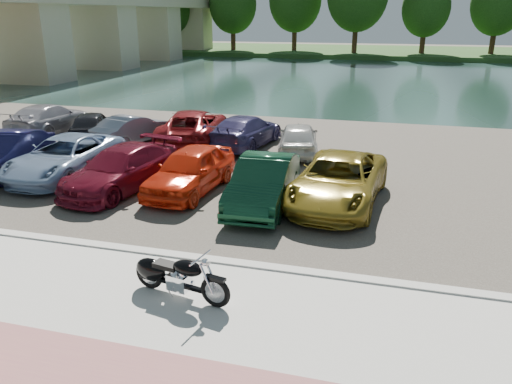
% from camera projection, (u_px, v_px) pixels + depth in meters
% --- Properties ---
extents(ground, '(200.00, 200.00, 0.00)m').
position_uv_depth(ground, '(231.00, 316.00, 9.97)').
color(ground, '#595447').
rests_on(ground, ground).
extents(promenade, '(60.00, 6.00, 0.10)m').
position_uv_depth(promenade, '(214.00, 344.00, 9.04)').
color(promenade, beige).
rests_on(promenade, ground).
extents(kerb, '(60.00, 0.30, 0.14)m').
position_uv_depth(kerb, '(257.00, 267.00, 11.76)').
color(kerb, beige).
rests_on(kerb, ground).
extents(parking_lot, '(60.00, 18.00, 0.04)m').
position_uv_depth(parking_lot, '(316.00, 164.00, 19.95)').
color(parking_lot, '#3F3B33').
rests_on(parking_lot, ground).
extents(river, '(120.00, 40.00, 0.00)m').
position_uv_depth(river, '(364.00, 79.00, 46.30)').
color(river, '#1A302B').
rests_on(river, ground).
extents(far_bank, '(120.00, 24.00, 0.60)m').
position_uv_depth(far_bank, '(378.00, 52.00, 75.27)').
color(far_bank, '#254318').
rests_on(far_bank, ground).
extents(bridge, '(7.00, 56.00, 8.55)m').
position_uv_depth(bridge, '(97.00, 16.00, 52.31)').
color(bridge, tan).
rests_on(bridge, ground).
extents(far_trees, '(70.25, 10.68, 12.52)m').
position_uv_depth(far_trees, '(414.00, 0.00, 66.13)').
color(far_trees, '#3B2315').
rests_on(far_trees, far_bank).
extents(motorcycle, '(2.31, 0.86, 1.05)m').
position_uv_depth(motorcycle, '(172.00, 275.00, 10.40)').
color(motorcycle, black).
rests_on(motorcycle, promenade).
extents(car_1, '(2.32, 4.88, 1.55)m').
position_uv_depth(car_1, '(4.00, 154.00, 18.38)').
color(car_1, '#131238').
rests_on(car_1, parking_lot).
extents(car_2, '(2.42, 5.25, 1.46)m').
position_uv_depth(car_2, '(65.00, 157.00, 18.19)').
color(car_2, '#7E97B7').
rests_on(car_2, parking_lot).
extents(car_3, '(2.87, 5.22, 1.43)m').
position_uv_depth(car_3, '(121.00, 169.00, 16.84)').
color(car_3, maroon).
rests_on(car_3, parking_lot).
extents(car_4, '(2.13, 4.55, 1.51)m').
position_uv_depth(car_4, '(190.00, 170.00, 16.63)').
color(car_4, red).
rests_on(car_4, parking_lot).
extents(car_5, '(1.78, 4.64, 1.51)m').
position_uv_depth(car_5, '(264.00, 183.00, 15.37)').
color(car_5, '#0F3822').
rests_on(car_5, parking_lot).
extents(car_6, '(2.99, 5.64, 1.51)m').
position_uv_depth(car_6, '(338.00, 180.00, 15.58)').
color(car_6, olive).
rests_on(car_6, parking_lot).
extents(car_7, '(2.21, 5.17, 1.49)m').
position_uv_depth(car_7, '(49.00, 119.00, 24.77)').
color(car_7, gray).
rests_on(car_7, parking_lot).
extents(car_8, '(2.90, 4.25, 1.34)m').
position_uv_depth(car_8, '(92.00, 125.00, 23.78)').
color(car_8, black).
rests_on(car_8, parking_lot).
extents(car_9, '(2.45, 4.22, 1.32)m').
position_uv_depth(car_9, '(133.00, 129.00, 22.90)').
color(car_9, slate).
rests_on(car_9, parking_lot).
extents(car_10, '(3.48, 5.90, 1.54)m').
position_uv_depth(car_10, '(193.00, 126.00, 22.96)').
color(car_10, maroon).
rests_on(car_10, parking_lot).
extents(car_11, '(2.65, 5.12, 1.42)m').
position_uv_depth(car_11, '(245.00, 131.00, 22.33)').
color(car_11, navy).
rests_on(car_11, parking_lot).
extents(car_12, '(2.31, 4.27, 1.38)m').
position_uv_depth(car_12, '(298.00, 138.00, 21.15)').
color(car_12, silver).
rests_on(car_12, parking_lot).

